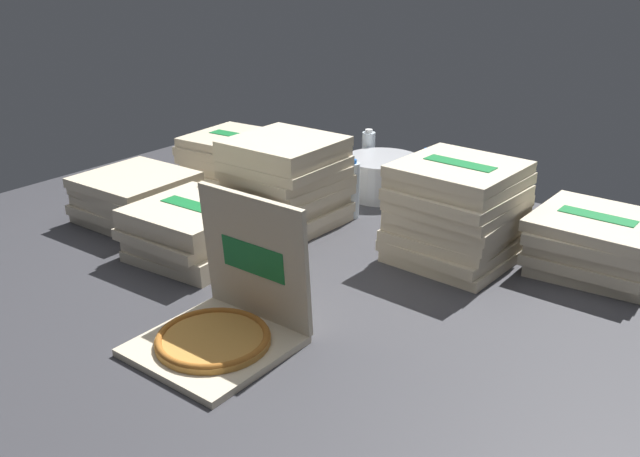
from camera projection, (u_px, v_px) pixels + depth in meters
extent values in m
cube|color=#38383D|center=(293.00, 273.00, 2.44)|extent=(3.20, 2.40, 0.02)
cube|color=beige|center=(214.00, 346.00, 1.96)|extent=(0.40, 0.40, 0.02)
cylinder|color=#C6893D|center=(213.00, 340.00, 1.95)|extent=(0.33, 0.33, 0.02)
torus|color=#A96324|center=(213.00, 337.00, 1.95)|extent=(0.32, 0.32, 0.02)
cube|color=beige|center=(255.00, 258.00, 2.01)|extent=(0.40, 0.05, 0.40)
cube|color=#197A38|center=(253.00, 259.00, 2.01)|extent=(0.24, 0.01, 0.10)
cube|color=beige|center=(594.00, 263.00, 2.44)|extent=(0.43, 0.43, 0.04)
cube|color=beige|center=(592.00, 254.00, 2.43)|extent=(0.42, 0.42, 0.04)
cube|color=beige|center=(598.00, 243.00, 2.41)|extent=(0.41, 0.41, 0.04)
cube|color=beige|center=(596.00, 233.00, 2.39)|extent=(0.42, 0.42, 0.04)
cube|color=#197A38|center=(597.00, 228.00, 2.38)|extent=(0.26, 0.09, 0.00)
cube|color=beige|center=(597.00, 222.00, 2.39)|extent=(0.40, 0.40, 0.04)
cube|color=#197A38|center=(598.00, 216.00, 2.38)|extent=(0.26, 0.07, 0.00)
cube|color=beige|center=(454.00, 254.00, 2.52)|extent=(0.41, 0.41, 0.04)
cube|color=beige|center=(452.00, 243.00, 2.51)|extent=(0.42, 0.42, 0.04)
cube|color=#197A38|center=(452.00, 238.00, 2.50)|extent=(0.26, 0.09, 0.00)
cube|color=beige|center=(452.00, 232.00, 2.51)|extent=(0.40, 0.40, 0.04)
cube|color=beige|center=(457.00, 222.00, 2.49)|extent=(0.40, 0.40, 0.04)
cube|color=#197A38|center=(457.00, 216.00, 2.48)|extent=(0.26, 0.08, 0.00)
cube|color=beige|center=(458.00, 212.00, 2.47)|extent=(0.40, 0.40, 0.04)
cube|color=#197A38|center=(458.00, 207.00, 2.46)|extent=(0.26, 0.07, 0.00)
cube|color=beige|center=(458.00, 202.00, 2.45)|extent=(0.42, 0.42, 0.04)
cube|color=beige|center=(457.00, 192.00, 2.43)|extent=(0.42, 0.42, 0.04)
cube|color=beige|center=(460.00, 180.00, 2.44)|extent=(0.42, 0.42, 0.04)
cube|color=beige|center=(459.00, 169.00, 2.42)|extent=(0.41, 0.41, 0.04)
cube|color=#197A38|center=(460.00, 163.00, 2.41)|extent=(0.26, 0.08, 0.00)
cube|color=beige|center=(286.00, 218.00, 2.85)|extent=(0.41, 0.41, 0.04)
cube|color=beige|center=(288.00, 209.00, 2.83)|extent=(0.41, 0.41, 0.04)
cube|color=#197A38|center=(288.00, 205.00, 2.82)|extent=(0.26, 0.08, 0.00)
cube|color=beige|center=(287.00, 199.00, 2.84)|extent=(0.40, 0.40, 0.04)
cube|color=#197A38|center=(287.00, 194.00, 2.83)|extent=(0.26, 0.07, 0.00)
cube|color=beige|center=(288.00, 191.00, 2.81)|extent=(0.41, 0.41, 0.04)
cube|color=beige|center=(288.00, 181.00, 2.80)|extent=(0.42, 0.42, 0.04)
cube|color=#197A38|center=(288.00, 176.00, 2.79)|extent=(0.26, 0.09, 0.00)
cube|color=beige|center=(285.00, 172.00, 2.77)|extent=(0.42, 0.42, 0.04)
cube|color=beige|center=(286.00, 163.00, 2.75)|extent=(0.40, 0.40, 0.04)
cube|color=beige|center=(284.00, 153.00, 2.75)|extent=(0.40, 0.40, 0.04)
cube|color=beige|center=(284.00, 144.00, 2.73)|extent=(0.40, 0.40, 0.04)
cube|color=beige|center=(198.00, 250.00, 2.55)|extent=(0.43, 0.43, 0.04)
cube|color=#197A38|center=(197.00, 245.00, 2.54)|extent=(0.26, 0.09, 0.00)
cube|color=beige|center=(199.00, 240.00, 2.54)|extent=(0.42, 0.42, 0.04)
cube|color=beige|center=(190.00, 230.00, 2.52)|extent=(0.40, 0.40, 0.04)
cube|color=#197A38|center=(190.00, 225.00, 2.52)|extent=(0.26, 0.08, 0.00)
cube|color=beige|center=(193.00, 219.00, 2.52)|extent=(0.42, 0.42, 0.04)
cube|color=beige|center=(193.00, 211.00, 2.49)|extent=(0.41, 0.41, 0.04)
cube|color=#197A38|center=(192.00, 205.00, 2.48)|extent=(0.26, 0.08, 0.00)
cube|color=beige|center=(235.00, 180.00, 3.32)|extent=(0.42, 0.42, 0.04)
cube|color=beige|center=(236.00, 172.00, 3.30)|extent=(0.42, 0.42, 0.04)
cube|color=#197A38|center=(236.00, 168.00, 3.29)|extent=(0.26, 0.09, 0.00)
cube|color=beige|center=(239.00, 164.00, 3.29)|extent=(0.44, 0.44, 0.04)
cube|color=#197A38|center=(239.00, 159.00, 3.28)|extent=(0.26, 0.10, 0.00)
cube|color=beige|center=(234.00, 156.00, 3.27)|extent=(0.42, 0.42, 0.04)
cube|color=#197A38|center=(234.00, 152.00, 3.26)|extent=(0.26, 0.09, 0.00)
cube|color=beige|center=(233.00, 148.00, 3.26)|extent=(0.43, 0.43, 0.04)
cube|color=#197A38|center=(233.00, 143.00, 3.25)|extent=(0.26, 0.09, 0.00)
cube|color=beige|center=(235.00, 139.00, 3.25)|extent=(0.43, 0.43, 0.04)
cube|color=#197A38|center=(235.00, 135.00, 3.24)|extent=(0.26, 0.09, 0.00)
cube|color=beige|center=(138.00, 214.00, 2.89)|extent=(0.40, 0.40, 0.04)
cube|color=beige|center=(135.00, 206.00, 2.87)|extent=(0.41, 0.41, 0.04)
cube|color=#197A38|center=(135.00, 201.00, 2.86)|extent=(0.26, 0.08, 0.00)
cube|color=beige|center=(139.00, 198.00, 2.85)|extent=(0.41, 0.41, 0.04)
cube|color=beige|center=(136.00, 188.00, 2.84)|extent=(0.42, 0.42, 0.04)
cube|color=beige|center=(134.00, 180.00, 2.81)|extent=(0.41, 0.41, 0.04)
cylinder|color=#B7BABF|center=(382.00, 176.00, 3.15)|extent=(0.35, 0.35, 0.17)
cylinder|color=silver|center=(312.00, 173.00, 3.09)|extent=(0.06, 0.06, 0.24)
cylinder|color=#239951|center=(312.00, 146.00, 3.05)|extent=(0.03, 0.03, 0.02)
cylinder|color=white|center=(368.00, 156.00, 3.34)|extent=(0.06, 0.06, 0.24)
cylinder|color=white|center=(369.00, 131.00, 3.29)|extent=(0.03, 0.03, 0.02)
cylinder|color=silver|center=(454.00, 176.00, 3.05)|extent=(0.06, 0.06, 0.24)
cylinder|color=#239951|center=(456.00, 148.00, 3.00)|extent=(0.03, 0.03, 0.02)
cylinder|color=silver|center=(334.00, 179.00, 3.02)|extent=(0.06, 0.06, 0.24)
cylinder|color=red|center=(334.00, 151.00, 2.97)|extent=(0.03, 0.03, 0.02)
cylinder|color=silver|center=(426.00, 178.00, 3.03)|extent=(0.06, 0.06, 0.24)
cylinder|color=blue|center=(428.00, 150.00, 2.98)|extent=(0.03, 0.03, 0.02)
cylinder|color=white|center=(352.00, 190.00, 2.87)|extent=(0.06, 0.06, 0.24)
cylinder|color=blue|center=(353.00, 161.00, 2.82)|extent=(0.03, 0.03, 0.02)
cylinder|color=silver|center=(423.00, 183.00, 2.96)|extent=(0.06, 0.06, 0.24)
cylinder|color=white|center=(424.00, 155.00, 2.91)|extent=(0.03, 0.03, 0.02)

